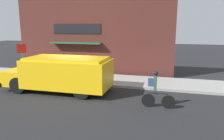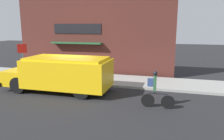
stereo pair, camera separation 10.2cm
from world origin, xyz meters
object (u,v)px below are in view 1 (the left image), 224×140
at_px(stop_sign_post, 22,54).
at_px(cyclist, 156,90).
at_px(school_bus, 61,73).
at_px(trash_bin, 54,68).

bearing_deg(stop_sign_post, cyclist, -18.81).
xyz_separation_m(school_bus, trash_bin, (-2.29, 3.17, -0.44)).
bearing_deg(trash_bin, school_bus, -54.21).
bearing_deg(trash_bin, cyclist, -29.74).
distance_m(school_bus, trash_bin, 3.94).
xyz_separation_m(cyclist, trash_bin, (-7.52, 4.30, -0.22)).
height_order(school_bus, trash_bin, school_bus).
distance_m(cyclist, trash_bin, 8.66).
relative_size(school_bus, stop_sign_post, 2.61).
relative_size(stop_sign_post, trash_bin, 2.56).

